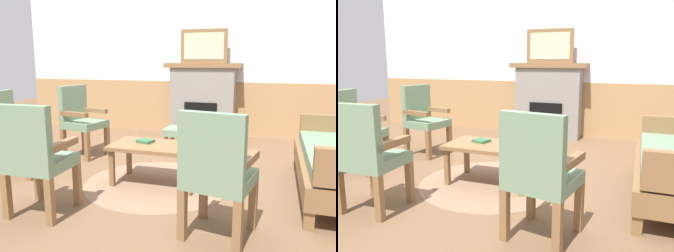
# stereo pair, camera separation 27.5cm
# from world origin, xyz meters

# --- Properties ---
(ground_plane) EXTENTS (14.00, 14.00, 0.00)m
(ground_plane) POSITION_xyz_m (0.00, 0.00, 0.00)
(ground_plane) COLOR brown
(wall_back) EXTENTS (7.20, 0.14, 2.70)m
(wall_back) POSITION_xyz_m (0.00, 2.60, 1.31)
(wall_back) COLOR white
(wall_back) RESTS_ON ground_plane
(fireplace) EXTENTS (1.30, 0.44, 1.28)m
(fireplace) POSITION_xyz_m (0.00, 2.35, 0.65)
(fireplace) COLOR gray
(fireplace) RESTS_ON ground_plane
(framed_picture) EXTENTS (0.80, 0.04, 0.56)m
(framed_picture) POSITION_xyz_m (0.00, 2.35, 1.56)
(framed_picture) COLOR brown
(framed_picture) RESTS_ON fireplace
(coffee_table) EXTENTS (0.96, 0.56, 0.44)m
(coffee_table) POSITION_xyz_m (0.02, -0.13, 0.39)
(coffee_table) COLOR brown
(coffee_table) RESTS_ON ground_plane
(round_rug) EXTENTS (1.57, 1.57, 0.01)m
(round_rug) POSITION_xyz_m (0.02, -0.13, 0.00)
(round_rug) COLOR #896B51
(round_rug) RESTS_ON ground_plane
(book_on_table) EXTENTS (0.20, 0.18, 0.03)m
(book_on_table) POSITION_xyz_m (-0.12, -0.08, 0.46)
(book_on_table) COLOR #33663D
(book_on_table) RESTS_ON coffee_table
(footstool) EXTENTS (0.40, 0.40, 0.36)m
(footstool) POSITION_xyz_m (-0.10, 1.19, 0.28)
(footstool) COLOR brown
(footstool) RESTS_ON ground_plane
(armchair_near_fireplace) EXTENTS (0.57, 0.57, 0.98)m
(armchair_near_fireplace) POSITION_xyz_m (-1.69, -0.33, 0.54)
(armchair_near_fireplace) COLOR brown
(armchair_near_fireplace) RESTS_ON ground_plane
(armchair_by_window_left) EXTENTS (0.56, 0.56, 0.98)m
(armchair_by_window_left) POSITION_xyz_m (-1.37, 0.62, 0.54)
(armchair_by_window_left) COLOR brown
(armchair_by_window_left) RESTS_ON ground_plane
(armchair_front_left) EXTENTS (0.49, 0.49, 0.98)m
(armchair_front_left) POSITION_xyz_m (-0.69, -1.16, 0.54)
(armchair_front_left) COLOR brown
(armchair_front_left) RESTS_ON ground_plane
(armchair_front_center) EXTENTS (0.56, 0.56, 0.98)m
(armchair_front_center) POSITION_xyz_m (0.83, -1.09, 0.54)
(armchair_front_center) COLOR brown
(armchair_front_center) RESTS_ON ground_plane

